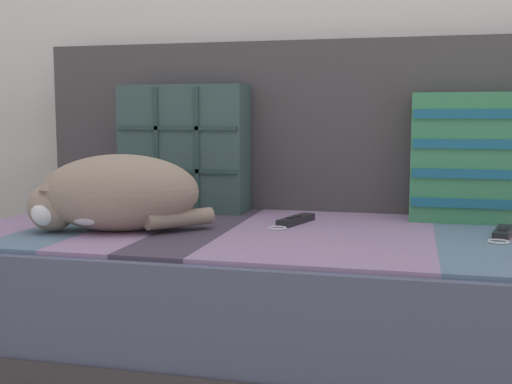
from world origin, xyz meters
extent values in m
cube|color=#3D3838|center=(0.00, 0.11, 0.07)|extent=(1.78, 0.89, 0.15)
cube|color=#4C5166|center=(0.00, 0.11, 0.26)|extent=(1.74, 0.87, 0.22)
cube|color=gray|center=(-0.75, 0.09, 0.38)|extent=(0.17, 0.78, 0.01)
cube|color=slate|center=(-0.59, 0.09, 0.38)|extent=(0.17, 0.78, 0.01)
cube|color=gray|center=(-0.42, 0.09, 0.38)|extent=(0.17, 0.78, 0.01)
cube|color=#423847|center=(-0.25, 0.09, 0.38)|extent=(0.17, 0.78, 0.01)
cube|color=gray|center=(-0.08, 0.09, 0.38)|extent=(0.17, 0.78, 0.01)
cube|color=gray|center=(0.08, 0.09, 0.38)|extent=(0.17, 0.78, 0.01)
cube|color=gray|center=(0.25, 0.09, 0.38)|extent=(0.17, 0.78, 0.01)
cube|color=slate|center=(0.42, 0.09, 0.38)|extent=(0.17, 0.78, 0.01)
cube|color=#474242|center=(0.00, 0.48, 0.64)|extent=(1.74, 0.14, 0.51)
cube|color=#38514C|center=(-0.40, 0.34, 0.57)|extent=(0.38, 0.13, 0.38)
cube|color=#28423D|center=(-0.40, 0.27, 0.51)|extent=(0.37, 0.01, 0.01)
cube|color=#28423D|center=(-0.46, 0.27, 0.57)|extent=(0.01, 0.01, 0.36)
cube|color=#28423D|center=(-0.40, 0.27, 0.63)|extent=(0.37, 0.01, 0.01)
cube|color=#28423D|center=(-0.33, 0.27, 0.57)|extent=(0.01, 0.01, 0.36)
cube|color=#3D8956|center=(0.51, 0.34, 0.56)|extent=(0.47, 0.13, 0.35)
cube|color=#1E667F|center=(0.51, 0.27, 0.44)|extent=(0.46, 0.01, 0.02)
cube|color=#1E667F|center=(0.51, 0.27, 0.52)|extent=(0.46, 0.01, 0.02)
cube|color=#1E667F|center=(0.51, 0.27, 0.59)|extent=(0.46, 0.01, 0.02)
cube|color=#1E667F|center=(0.51, 0.27, 0.67)|extent=(0.46, 0.01, 0.02)
ellipsoid|color=gray|center=(-0.43, -0.04, 0.48)|extent=(0.44, 0.32, 0.19)
sphere|color=gray|center=(-0.59, -0.09, 0.44)|extent=(0.12, 0.12, 0.12)
sphere|color=white|center=(-0.59, -0.13, 0.44)|extent=(0.07, 0.07, 0.07)
ellipsoid|color=white|center=(-0.48, -0.11, 0.45)|extent=(0.12, 0.05, 0.09)
cylinder|color=gray|center=(-0.28, -0.02, 0.41)|extent=(0.15, 0.16, 0.04)
cone|color=gray|center=(-0.58, -0.12, 0.51)|extent=(0.05, 0.05, 0.05)
cone|color=gray|center=(-0.60, -0.06, 0.51)|extent=(0.05, 0.05, 0.05)
cube|color=black|center=(0.49, 0.12, 0.39)|extent=(0.07, 0.15, 0.02)
cube|color=black|center=(0.49, 0.11, 0.40)|extent=(0.03, 0.05, 0.00)
cube|color=black|center=(0.51, 0.19, 0.39)|extent=(0.03, 0.02, 0.02)
torus|color=silver|center=(0.47, 0.03, 0.38)|extent=(0.06, 0.06, 0.01)
cube|color=black|center=(-0.02, 0.18, 0.39)|extent=(0.08, 0.16, 0.02)
cube|color=black|center=(-0.03, 0.17, 0.40)|extent=(0.04, 0.06, 0.00)
cube|color=black|center=(0.00, 0.25, 0.39)|extent=(0.03, 0.02, 0.02)
torus|color=silver|center=(-0.05, 0.08, 0.38)|extent=(0.06, 0.06, 0.01)
camera|label=1|loc=(0.28, -1.50, 0.67)|focal=45.00mm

